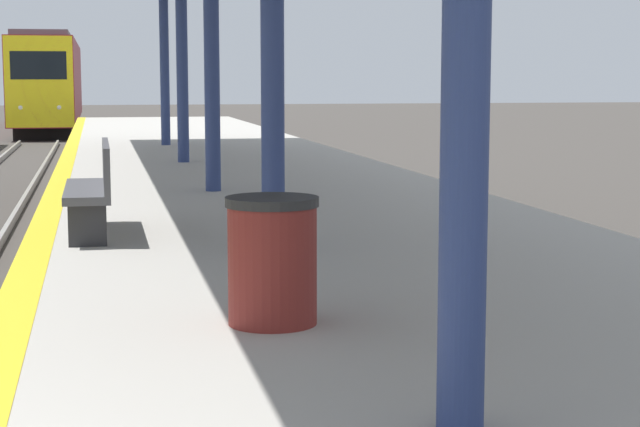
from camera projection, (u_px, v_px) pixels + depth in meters
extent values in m
cube|color=black|center=(52.00, 124.00, 53.34)|extent=(2.33, 19.38, 0.55)
cube|color=maroon|center=(50.00, 81.00, 53.07)|extent=(2.74, 21.53, 3.72)
cube|color=yellow|center=(39.00, 82.00, 42.69)|extent=(2.68, 0.16, 3.65)
cube|color=black|center=(38.00, 65.00, 42.55)|extent=(2.19, 0.06, 1.12)
cube|color=#59595E|center=(49.00, 41.00, 52.82)|extent=(2.33, 20.46, 0.24)
sphere|color=white|center=(20.00, 108.00, 42.61)|extent=(0.18, 0.18, 0.18)
sphere|color=white|center=(59.00, 107.00, 42.92)|extent=(0.18, 0.18, 0.18)
cylinder|color=navy|center=(272.00, 30.00, 9.55)|extent=(0.21, 0.21, 3.97)
cylinder|color=navy|center=(212.00, 46.00, 14.57)|extent=(0.21, 0.21, 3.97)
cylinder|color=navy|center=(182.00, 54.00, 19.59)|extent=(0.21, 0.21, 3.97)
cylinder|color=navy|center=(164.00, 59.00, 24.61)|extent=(0.21, 0.21, 3.97)
cylinder|color=maroon|center=(272.00, 265.00, 6.79)|extent=(0.57, 0.57, 0.76)
cylinder|color=#262626|center=(272.00, 202.00, 6.74)|extent=(0.60, 0.60, 0.06)
cube|color=#4C4C51|center=(87.00, 191.00, 10.65)|extent=(0.44, 1.92, 0.08)
cube|color=#4C4C51|center=(106.00, 165.00, 10.65)|extent=(0.06, 1.92, 0.44)
cube|color=#262628|center=(87.00, 225.00, 9.93)|extent=(0.35, 0.08, 0.40)
cube|color=#262628|center=(89.00, 206.00, 11.42)|extent=(0.35, 0.08, 0.40)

